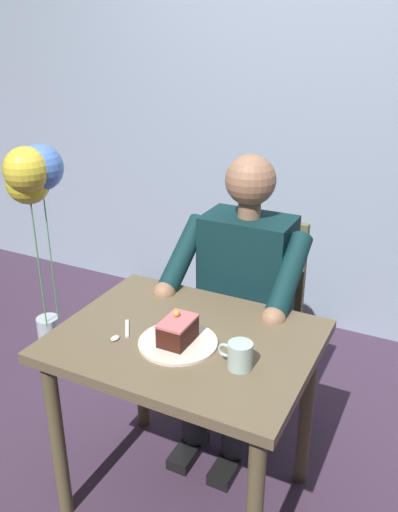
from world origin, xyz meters
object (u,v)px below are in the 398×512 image
object	(u,v)px
dining_table	(186,363)
seated_person	(239,299)
dessert_spoon	(121,334)
balloon_display	(34,191)
cake_slice	(177,330)
coffee_cup	(239,355)
chair	(253,311)

from	to	relation	value
dining_table	seated_person	xyz separation A→B (m)	(0.00, -0.46, 0.02)
dessert_spoon	balloon_display	distance (m)	1.06
dining_table	dessert_spoon	size ratio (longest dim) A/B	6.15
dining_table	cake_slice	xyz separation A→B (m)	(0.00, 0.05, 0.16)
seated_person	coffee_cup	xyz separation A→B (m)	(-0.23, 0.54, 0.13)
dining_table	dessert_spoon	xyz separation A→B (m)	(0.20, 0.09, 0.11)
dining_table	seated_person	distance (m)	0.46
cake_slice	dessert_spoon	distance (m)	0.20
cake_slice	coffee_cup	size ratio (longest dim) A/B	1.18
dessert_spoon	balloon_display	bearing A→B (deg)	-33.48
coffee_cup	cake_slice	bearing A→B (deg)	-7.40
seated_person	coffee_cup	world-z (taller)	seated_person
dining_table	seated_person	size ratio (longest dim) A/B	0.70
chair	seated_person	distance (m)	0.22
dessert_spoon	dining_table	bearing A→B (deg)	-155.89
seated_person	dessert_spoon	xyz separation A→B (m)	(0.20, 0.55, 0.09)
seated_person	cake_slice	world-z (taller)	seated_person
chair	seated_person	xyz separation A→B (m)	(0.00, 0.17, 0.14)
dining_table	chair	bearing A→B (deg)	-90.00
dining_table	coffee_cup	world-z (taller)	coffee_cup
dessert_spoon	chair	bearing A→B (deg)	-105.20
coffee_cup	dessert_spoon	distance (m)	0.42
chair	balloon_display	xyz separation A→B (m)	(1.06, 0.15, 0.45)
cake_slice	balloon_display	xyz separation A→B (m)	(1.06, -0.54, 0.18)
chair	cake_slice	xyz separation A→B (m)	(0.00, 0.69, 0.27)
dining_table	dessert_spoon	bearing A→B (deg)	24.11
cake_slice	coffee_cup	xyz separation A→B (m)	(-0.23, 0.03, -0.01)
coffee_cup	dessert_spoon	xyz separation A→B (m)	(0.42, 0.01, -0.04)
cake_slice	dessert_spoon	xyz separation A→B (m)	(0.20, 0.04, -0.05)
dining_table	cake_slice	bearing A→B (deg)	88.68
seated_person	cake_slice	xyz separation A→B (m)	(0.00, 0.51, 0.13)
dining_table	chair	distance (m)	0.65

